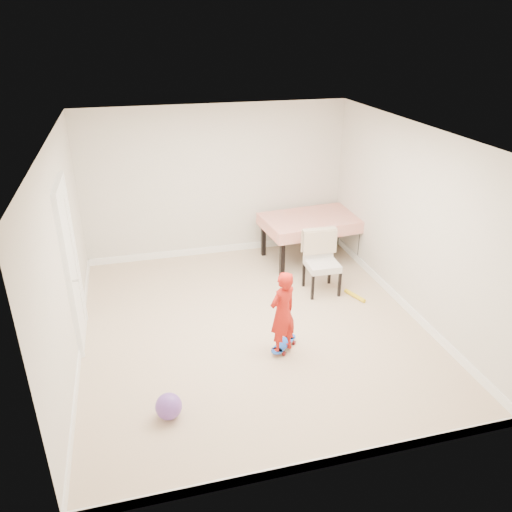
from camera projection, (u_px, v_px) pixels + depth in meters
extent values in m
plane|color=tan|center=(253.00, 326.00, 6.82)|extent=(5.00, 5.00, 0.00)
cube|color=white|center=(252.00, 136.00, 5.73)|extent=(4.50, 5.00, 0.04)
cube|color=beige|center=(216.00, 183.00, 8.44)|extent=(4.50, 0.04, 2.60)
cube|color=beige|center=(326.00, 353.00, 4.10)|extent=(4.50, 0.04, 2.60)
cube|color=beige|center=(66.00, 257.00, 5.76)|extent=(0.04, 5.00, 2.60)
cube|color=beige|center=(411.00, 222.00, 6.78)|extent=(0.04, 5.00, 2.60)
cube|color=white|center=(72.00, 267.00, 6.14)|extent=(0.11, 0.94, 2.11)
cube|color=white|center=(219.00, 249.00, 8.98)|extent=(4.50, 0.02, 0.12)
cube|color=white|center=(319.00, 463.00, 4.61)|extent=(4.50, 0.02, 0.12)
cube|color=white|center=(81.00, 346.00, 6.29)|extent=(0.02, 5.00, 0.12)
cube|color=white|center=(401.00, 301.00, 7.31)|extent=(0.02, 5.00, 0.12)
imported|color=red|center=(283.00, 315.00, 6.04)|extent=(0.47, 0.41, 1.09)
sphere|color=#7246A9|center=(169.00, 406.00, 5.19)|extent=(0.28, 0.28, 0.28)
cylinder|color=yellow|center=(355.00, 296.00, 7.51)|extent=(0.19, 0.40, 0.06)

